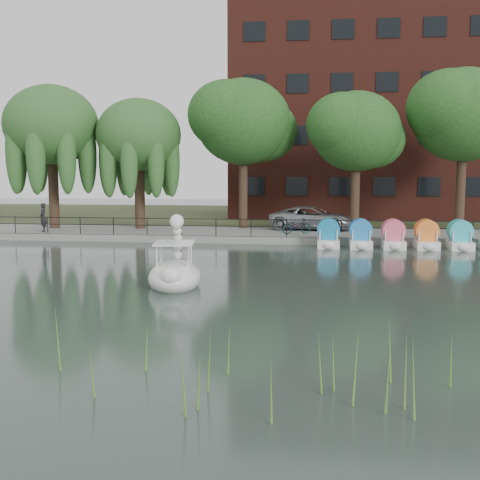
% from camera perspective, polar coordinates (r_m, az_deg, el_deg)
% --- Properties ---
extents(ground_plane, '(120.00, 120.00, 0.00)m').
position_cam_1_polar(ground_plane, '(20.89, -2.70, -4.83)').
color(ground_plane, '#3B4946').
extents(promenade, '(40.00, 6.00, 0.40)m').
position_cam_1_polar(promenade, '(36.55, 1.50, 0.53)').
color(promenade, gray).
rests_on(promenade, ground_plane).
extents(kerb, '(40.00, 0.25, 0.40)m').
position_cam_1_polar(kerb, '(33.63, 1.02, -0.02)').
color(kerb, gray).
rests_on(kerb, ground_plane).
extents(land_strip, '(60.00, 22.00, 0.36)m').
position_cam_1_polar(land_strip, '(50.44, 3.01, 2.25)').
color(land_strip, '#47512D').
rests_on(land_strip, ground_plane).
extents(railing, '(32.00, 0.05, 1.00)m').
position_cam_1_polar(railing, '(33.73, 1.06, 1.62)').
color(railing, black).
rests_on(railing, promenade).
extents(apartment_building, '(20.00, 10.07, 18.00)m').
position_cam_1_polar(apartment_building, '(50.52, 11.22, 12.57)').
color(apartment_building, '#4C1E16').
rests_on(apartment_building, land_strip).
extents(willow_left, '(5.88, 5.88, 9.01)m').
position_cam_1_polar(willow_left, '(40.27, -17.47, 10.32)').
color(willow_left, '#473323').
rests_on(willow_left, promenade).
extents(willow_mid, '(5.32, 5.32, 8.15)m').
position_cam_1_polar(willow_mid, '(38.79, -9.59, 9.75)').
color(willow_mid, '#473323').
rests_on(willow_mid, promenade).
extents(broadleaf_center, '(6.00, 6.00, 9.25)m').
position_cam_1_polar(broadleaf_center, '(38.52, 0.31, 11.08)').
color(broadleaf_center, '#473323').
rests_on(broadleaf_center, promenade).
extents(broadleaf_right, '(5.40, 5.40, 8.32)m').
position_cam_1_polar(broadleaf_right, '(37.81, 10.98, 10.01)').
color(broadleaf_right, '#473323').
rests_on(broadleaf_right, promenade).
extents(broadleaf_far, '(6.30, 6.30, 9.71)m').
position_cam_1_polar(broadleaf_far, '(39.83, 20.45, 11.00)').
color(broadleaf_far, '#473323').
rests_on(broadleaf_far, promenade).
extents(minivan, '(3.59, 6.34, 1.67)m').
position_cam_1_polar(minivan, '(37.54, 6.88, 2.24)').
color(minivan, gray).
rests_on(minivan, promenade).
extents(bicycle, '(1.12, 1.82, 1.00)m').
position_cam_1_polar(bicycle, '(35.25, 5.37, 1.41)').
color(bicycle, gray).
rests_on(bicycle, promenade).
extents(pedestrian, '(0.81, 0.86, 1.98)m').
position_cam_1_polar(pedestrian, '(38.06, -18.18, 2.24)').
color(pedestrian, black).
rests_on(pedestrian, promenade).
extents(swan_boat, '(2.24, 3.19, 2.52)m').
position_cam_1_polar(swan_boat, '(21.72, -6.19, -2.93)').
color(swan_boat, white).
rests_on(swan_boat, ground_plane).
extents(pedal_boat_row, '(9.65, 1.70, 1.40)m').
position_cam_1_polar(pedal_boat_row, '(32.86, 15.80, 0.28)').
color(pedal_boat_row, white).
rests_on(pedal_boat_row, ground_plane).
extents(reed_bank, '(24.00, 2.40, 1.20)m').
position_cam_1_polar(reed_bank, '(11.36, -0.74, -11.79)').
color(reed_bank, '#669938').
rests_on(reed_bank, ground_plane).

